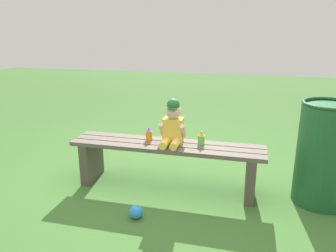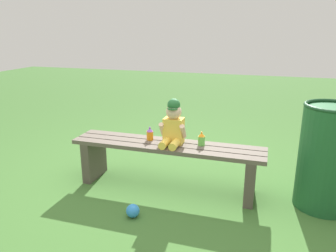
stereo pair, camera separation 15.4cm
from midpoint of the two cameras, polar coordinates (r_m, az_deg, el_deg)
ground_plane at (r=3.06m, az=1.26°, el=-10.66°), size 16.00×16.00×0.00m
park_bench at (r=2.93m, az=1.30°, el=-5.51°), size 1.73×0.34×0.43m
child_figure at (r=2.83m, az=2.46°, el=0.23°), size 0.23×0.27×0.40m
sippy_cup_left at (r=2.96m, az=-1.71°, el=-1.41°), size 0.06×0.06×0.12m
sippy_cup_right at (r=2.85m, az=7.45°, el=-2.29°), size 0.06×0.06×0.12m
toy_ball at (r=2.61m, az=-4.47°, el=-14.64°), size 0.11×0.11×0.11m
trash_bin at (r=2.91m, az=27.65°, el=-4.85°), size 0.45×0.45×0.86m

